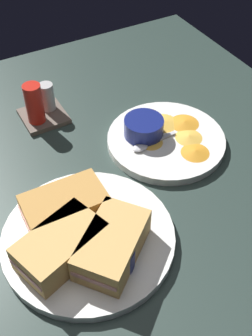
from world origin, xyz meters
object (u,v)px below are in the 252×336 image
Objects in this scene: ramekin_light_gravy at (144,127)px; spoon_by_gravy_ramekin at (146,145)px; sandwich_half_far at (61,246)px; plate_chips_companion at (166,140)px; plate_sandwich_main at (88,238)px; spoon_by_dark_ramekin at (79,244)px; sandwich_half_extra at (111,245)px; condiment_caddy at (40,106)px; sandwich_half_near at (65,207)px; ramekin_dark_sauce at (110,254)px.

ramekin_light_gravy reaches higher than spoon_by_gravy_ramekin.
sandwich_half_far is 32.40cm from plate_chips_companion.
sandwich_half_far is at bearing -163.03° from plate_sandwich_main.
spoon_by_dark_ramekin is 0.40× the size of plate_chips_companion.
spoon_by_gravy_ramekin is at bearing 35.79° from plate_sandwich_main.
plate_sandwich_main is 6.13cm from sandwich_half_extra.
ramekin_light_gravy is (-3.49, 2.90, 2.74)cm from plate_chips_companion.
spoon_by_gravy_ramekin is (16.98, 18.34, -2.04)cm from sandwich_half_extra.
sandwich_half_far is 0.64× the size of plate_chips_companion.
spoon_by_dark_ramekin is at bearing -140.89° from ramekin_light_gravy.
condiment_caddy is at bearing 125.48° from spoon_by_gravy_ramekin.
ramekin_light_gravy is at bearing 39.82° from plate_sandwich_main.
sandwich_half_near is at bearing -151.57° from ramekin_light_gravy.
ramekin_light_gravy is at bearing 49.60° from sandwich_half_extra.
condiment_caddy reaches higher than sandwich_half_extra.
ramekin_dark_sauce is 0.94× the size of ramekin_light_gravy.
sandwich_half_far is 3.63cm from spoon_by_dark_ramekin.
sandwich_half_near is at bearing -102.64° from condiment_caddy.
spoon_by_dark_ramekin reaches higher than plate_chips_companion.
sandwich_half_near reaches higher than spoon_by_dark_ramekin.
ramekin_dark_sauce reaches higher than plate_chips_companion.
ramekin_dark_sauce is at bearing -95.63° from condiment_caddy.
sandwich_half_extra is 1.61× the size of spoon_by_dark_ramekin.
ramekin_dark_sauce reaches higher than ramekin_light_gravy.
plate_chips_companion is 5.06cm from spoon_by_gravy_ramekin.
ramekin_dark_sauce reaches higher than spoon_by_gravy_ramekin.
sandwich_half_near and sandwich_half_extra have the same top height.
plate_sandwich_main is 2.06× the size of sandwich_half_near.
condiment_caddy is (3.16, 37.72, -0.59)cm from sandwich_half_extra.
spoon_by_gravy_ramekin is at bearing -175.66° from plate_chips_companion.
condiment_caddy reaches higher than sandwich_half_near.
sandwich_half_far reaches higher than ramekin_dark_sauce.
spoon_by_dark_ramekin reaches higher than plate_sandwich_main.
ramekin_dark_sauce is (2.39, -11.14, -0.37)cm from sandwich_half_near.
sandwich_half_near reaches higher than spoon_by_gravy_ramekin.
sandwich_half_far and sandwich_half_extra have the same top height.
plate_chips_companion is at bearing -45.43° from condiment_caddy.
condiment_caddy reaches higher than spoon_by_dark_ramekin.
sandwich_half_far reaches higher than plate_sandwich_main.
sandwich_half_extra is at bearing -94.79° from condiment_caddy.
spoon_by_gravy_ramekin is (18.50, 13.34, 1.16)cm from plate_sandwich_main.
spoon_by_gravy_ramekin is 23.84cm from condiment_caddy.
spoon_by_dark_ramekin is (-2.87, 4.91, -1.66)cm from ramekin_dark_sauce.
spoon_by_gravy_ramekin is (17.64, 19.47, -1.66)cm from ramekin_dark_sauce.
plate_chips_companion is at bearing -39.81° from ramekin_light_gravy.
spoon_by_gravy_ramekin is (-4.91, -0.37, 1.16)cm from plate_chips_companion.
sandwich_half_near is 0.58× the size of plate_chips_companion.
spoon_by_gravy_ramekin is at bearing 47.22° from sandwich_half_extra.
sandwich_half_extra is at bearing -130.40° from ramekin_light_gravy.
plate_sandwich_main is at bearing -144.21° from spoon_by_gravy_ramekin.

